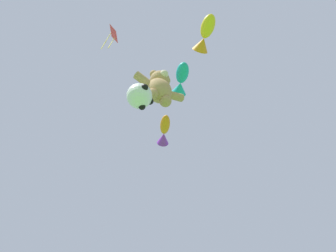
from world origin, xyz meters
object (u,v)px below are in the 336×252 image
object	(u,v)px
diamond_kite	(113,36)
fish_kite_tangerine	(164,132)
fish_kite_goldfin	(205,36)
soccer_ball_kite	(140,96)
fish_kite_teal	(181,81)
teddy_bear_kite	(160,87)

from	to	relation	value
diamond_kite	fish_kite_tangerine	bearing A→B (deg)	28.03
fish_kite_tangerine	diamond_kite	xyz separation A→B (m)	(-4.46, -2.37, 2.74)
fish_kite_goldfin	fish_kite_tangerine	bearing A→B (deg)	81.19
fish_kite_tangerine	diamond_kite	bearing A→B (deg)	-151.97
soccer_ball_kite	fish_kite_goldfin	size ratio (longest dim) A/B	0.62
soccer_ball_kite	diamond_kite	xyz separation A→B (m)	(-2.00, 0.24, 5.34)
fish_kite_teal	fish_kite_goldfin	size ratio (longest dim) A/B	1.04
teddy_bear_kite	diamond_kite	world-z (taller)	diamond_kite
soccer_ball_kite	fish_kite_tangerine	distance (m)	4.43
teddy_bear_kite	fish_kite_teal	world-z (taller)	fish_kite_teal
teddy_bear_kite	soccer_ball_kite	world-z (taller)	teddy_bear_kite
fish_kite_goldfin	diamond_kite	world-z (taller)	diamond_kite
fish_kite_teal	diamond_kite	bearing A→B (deg)	175.20
fish_kite_tangerine	fish_kite_teal	world-z (taller)	fish_kite_teal
fish_kite_goldfin	diamond_kite	distance (m)	5.10
fish_kite_teal	fish_kite_goldfin	world-z (taller)	fish_kite_teal
fish_kite_teal	fish_kite_tangerine	bearing A→B (deg)	78.37
teddy_bear_kite	diamond_kite	xyz separation A→B (m)	(-2.82, 0.19, 3.67)
diamond_kite	soccer_ball_kite	bearing A→B (deg)	-6.78
fish_kite_teal	fish_kite_goldfin	bearing A→B (deg)	-95.64
fish_kite_tangerine	fish_kite_teal	size ratio (longest dim) A/B	1.04
teddy_bear_kite	soccer_ball_kite	xyz separation A→B (m)	(-0.82, -0.04, -1.68)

